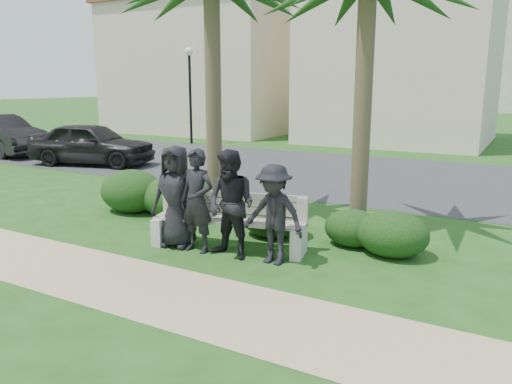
% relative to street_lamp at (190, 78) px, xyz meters
% --- Properties ---
extents(ground, '(160.00, 160.00, 0.00)m').
position_rel_street_lamp_xyz_m(ground, '(9.00, -12.00, -2.94)').
color(ground, '#204714').
rests_on(ground, ground).
extents(footpath, '(30.00, 1.60, 0.01)m').
position_rel_street_lamp_xyz_m(footpath, '(9.00, -13.80, -2.94)').
color(footpath, tan).
rests_on(footpath, ground).
extents(asphalt_street, '(160.00, 8.00, 0.01)m').
position_rel_street_lamp_xyz_m(asphalt_street, '(9.00, -4.00, -2.94)').
color(asphalt_street, '#2D2D30').
rests_on(asphalt_street, ground).
extents(stucco_bldg_left, '(10.40, 8.40, 7.30)m').
position_rel_street_lamp_xyz_m(stucco_bldg_left, '(-3.00, 6.00, 0.72)').
color(stucco_bldg_left, beige).
rests_on(stucco_bldg_left, ground).
extents(stucco_bldg_right, '(8.40, 8.40, 7.30)m').
position_rel_street_lamp_xyz_m(stucco_bldg_right, '(8.00, 6.00, 0.72)').
color(stucco_bldg_right, beige).
rests_on(stucco_bldg_right, ground).
extents(street_lamp, '(0.36, 0.36, 4.29)m').
position_rel_street_lamp_xyz_m(street_lamp, '(0.00, 0.00, 0.00)').
color(street_lamp, black).
rests_on(street_lamp, ground).
extents(park_bench, '(2.68, 1.14, 0.89)m').
position_rel_street_lamp_xyz_m(park_bench, '(9.58, -11.82, -2.54)').
color(park_bench, '#A09486').
rests_on(park_bench, ground).
extents(man_a, '(0.91, 0.66, 1.71)m').
position_rel_street_lamp_xyz_m(man_a, '(8.74, -12.15, -2.09)').
color(man_a, black).
rests_on(man_a, ground).
extents(man_b, '(0.62, 0.41, 1.69)m').
position_rel_street_lamp_xyz_m(man_b, '(9.20, -12.20, -2.10)').
color(man_b, black).
rests_on(man_b, ground).
extents(man_c, '(0.90, 0.73, 1.71)m').
position_rel_street_lamp_xyz_m(man_c, '(9.85, -12.19, -2.09)').
color(man_c, black).
rests_on(man_c, ground).
extents(man_d, '(1.02, 0.63, 1.53)m').
position_rel_street_lamp_xyz_m(man_d, '(10.55, -12.09, -2.18)').
color(man_d, black).
rests_on(man_d, ground).
extents(hedge_a, '(1.43, 1.18, 0.93)m').
position_rel_street_lamp_xyz_m(hedge_a, '(6.40, -10.73, -2.48)').
color(hedge_a, black).
rests_on(hedge_a, ground).
extents(hedge_b, '(1.20, 0.99, 0.78)m').
position_rel_street_lamp_xyz_m(hedge_b, '(7.18, -10.56, -2.55)').
color(hedge_b, black).
rests_on(hedge_b, ground).
extents(hedge_c, '(1.26, 1.04, 0.82)m').
position_rel_street_lamp_xyz_m(hedge_c, '(7.76, -10.46, -2.53)').
color(hedge_c, black).
rests_on(hedge_c, ground).
extents(hedge_d, '(1.19, 0.98, 0.78)m').
position_rel_street_lamp_xyz_m(hedge_d, '(9.87, -10.84, -2.56)').
color(hedge_d, black).
rests_on(hedge_d, ground).
extents(hedge_e, '(0.98, 0.81, 0.64)m').
position_rel_street_lamp_xyz_m(hedge_e, '(11.32, -10.66, -2.62)').
color(hedge_e, black).
rests_on(hedge_e, ground).
extents(hedge_f, '(1.15, 0.95, 0.75)m').
position_rel_street_lamp_xyz_m(hedge_f, '(12.03, -10.84, -2.57)').
color(hedge_f, black).
rests_on(hedge_f, ground).
extents(hedge_extra, '(1.43, 1.18, 0.93)m').
position_rel_street_lamp_xyz_m(hedge_extra, '(7.67, -10.73, -2.48)').
color(hedge_extra, black).
rests_on(hedge_extra, ground).
extents(car_a, '(4.51, 2.76, 1.44)m').
position_rel_street_lamp_xyz_m(car_a, '(0.77, -6.63, -2.23)').
color(car_a, black).
rests_on(car_a, ground).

